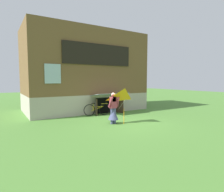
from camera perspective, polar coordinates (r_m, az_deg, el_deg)
name	(u,v)px	position (r m, az deg, el deg)	size (l,w,h in m)	color
ground_plane	(125,123)	(9.94, 4.01, -8.02)	(60.00, 60.00, 0.00)	#4C7F33
log_house	(85,72)	(14.26, -8.30, 7.26)	(8.36, 5.53, 5.65)	#ADA393
person	(113,111)	(9.53, 0.39, -4.49)	(0.61, 0.52, 1.59)	#474C75
kite	(125,98)	(9.12, 3.97, -0.63)	(1.14, 1.12, 1.70)	orange
bicycle_yellow	(97,109)	(11.84, -4.56, -4.07)	(1.71, 0.31, 0.78)	black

